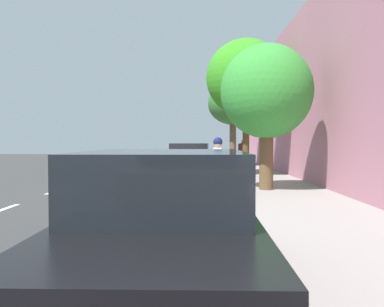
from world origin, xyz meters
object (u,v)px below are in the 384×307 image
(street_tree_far_end, at_px, (233,104))
(street_tree_mid_block, at_px, (246,78))
(parked_sedan_red_mid, at_px, (190,161))
(street_tree_near_cyclist, at_px, (267,92))
(cyclist_with_backpack, at_px, (219,161))
(fire_hydrant, at_px, (225,164))
(bicycle_at_curb, at_px, (210,183))
(pedestrian_on_phone, at_px, (243,150))
(parked_sedan_black_second, at_px, (164,228))

(street_tree_far_end, bearing_deg, street_tree_mid_block, -90.00)
(parked_sedan_red_mid, bearing_deg, street_tree_near_cyclist, -63.23)
(cyclist_with_backpack, xyz_separation_m, fire_hydrant, (0.67, 7.30, -0.50))
(bicycle_at_curb, relative_size, fire_hydrant, 2.10)
(parked_sedan_red_mid, height_order, street_tree_far_end, street_tree_far_end)
(street_tree_mid_block, relative_size, pedestrian_on_phone, 3.78)
(parked_sedan_black_second, distance_m, street_tree_near_cyclist, 9.35)
(parked_sedan_red_mid, relative_size, bicycle_at_curb, 2.55)
(bicycle_at_curb, xyz_separation_m, street_tree_mid_block, (1.73, 6.03, 3.95))
(parked_sedan_black_second, distance_m, fire_hydrant, 14.99)
(bicycle_at_curb, height_order, street_tree_far_end, street_tree_far_end)
(street_tree_far_end, relative_size, fire_hydrant, 5.90)
(parked_sedan_black_second, bearing_deg, street_tree_near_cyclist, 74.31)
(parked_sedan_black_second, xyz_separation_m, street_tree_near_cyclist, (2.45, 8.71, 2.36))
(bicycle_at_curb, relative_size, street_tree_mid_block, 0.30)
(street_tree_near_cyclist, height_order, street_tree_mid_block, street_tree_mid_block)
(parked_sedan_black_second, xyz_separation_m, street_tree_far_end, (2.45, 20.79, 3.03))
(pedestrian_on_phone, xyz_separation_m, fire_hydrant, (-1.67, -8.08, -0.45))
(parked_sedan_red_mid, bearing_deg, bicycle_at_curb, -82.83)
(pedestrian_on_phone, bearing_deg, bicycle_at_curb, -99.75)
(street_tree_near_cyclist, xyz_separation_m, pedestrian_on_phone, (0.83, 14.27, -2.11))
(street_tree_near_cyclist, bearing_deg, pedestrian_on_phone, 86.67)
(street_tree_mid_block, xyz_separation_m, fire_hydrant, (-0.84, 0.82, -3.78))
(street_tree_near_cyclist, relative_size, fire_hydrant, 5.31)
(bicycle_at_curb, xyz_separation_m, street_tree_far_end, (1.73, 12.74, 3.40))
(street_tree_far_end, bearing_deg, street_tree_near_cyclist, -90.00)
(bicycle_at_curb, distance_m, pedestrian_on_phone, 15.16)
(parked_sedan_red_mid, xyz_separation_m, cyclist_with_backpack, (0.91, -5.91, 0.30))
(bicycle_at_curb, bearing_deg, street_tree_near_cyclist, 20.73)
(street_tree_far_end, distance_m, pedestrian_on_phone, 3.64)
(parked_sedan_red_mid, distance_m, street_tree_mid_block, 4.36)
(parked_sedan_black_second, height_order, cyclist_with_backpack, cyclist_with_backpack)
(pedestrian_on_phone, bearing_deg, parked_sedan_black_second, -98.12)
(cyclist_with_backpack, bearing_deg, parked_sedan_red_mid, 98.77)
(parked_sedan_black_second, height_order, parked_sedan_red_mid, same)
(bicycle_at_curb, distance_m, cyclist_with_backpack, 0.84)
(street_tree_far_end, bearing_deg, pedestrian_on_phone, 69.24)
(parked_sedan_black_second, height_order, fire_hydrant, parked_sedan_black_second)
(parked_sedan_black_second, height_order, bicycle_at_curb, parked_sedan_black_second)
(street_tree_near_cyclist, bearing_deg, parked_sedan_black_second, -105.69)
(street_tree_mid_block, bearing_deg, pedestrian_on_phone, 84.67)
(street_tree_near_cyclist, bearing_deg, street_tree_far_end, 90.00)
(fire_hydrant, bearing_deg, cyclist_with_backpack, -95.24)
(parked_sedan_black_second, xyz_separation_m, fire_hydrant, (1.61, 14.90, -0.20))
(street_tree_mid_block, xyz_separation_m, pedestrian_on_phone, (0.83, 8.90, -3.33))
(parked_sedan_black_second, bearing_deg, pedestrian_on_phone, 81.88)
(bicycle_at_curb, relative_size, street_tree_far_end, 0.36)
(parked_sedan_red_mid, distance_m, street_tree_near_cyclist, 5.87)
(parked_sedan_black_second, xyz_separation_m, cyclist_with_backpack, (0.94, 7.60, 0.30))
(bicycle_at_curb, distance_m, fire_hydrant, 6.91)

